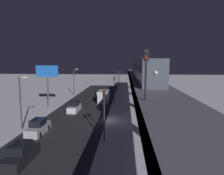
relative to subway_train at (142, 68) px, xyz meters
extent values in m
plane|color=white|center=(6.72, 8.32, -8.43)|extent=(240.00, 240.00, 0.00)
cube|color=#28282D|center=(11.90, 8.32, -8.43)|extent=(11.00, 97.73, 0.01)
cube|color=slate|center=(0.00, 8.32, -2.18)|extent=(5.00, 97.73, 0.80)
cube|color=#38383D|center=(2.38, 8.32, -2.18)|extent=(0.24, 95.78, 0.80)
cylinder|color=slate|center=(0.00, -32.40, -5.51)|extent=(1.40, 1.40, 5.85)
cylinder|color=slate|center=(0.00, -16.11, -5.51)|extent=(1.40, 1.40, 5.85)
cylinder|color=slate|center=(0.00, 0.18, -5.51)|extent=(1.40, 1.40, 5.85)
cylinder|color=slate|center=(0.00, 16.47, -5.51)|extent=(1.40, 1.40, 5.85)
cube|color=#4C5160|center=(0.00, 9.30, -0.08)|extent=(2.90, 18.00, 3.40)
cube|color=black|center=(0.00, 9.30, 0.33)|extent=(2.94, 16.20, 0.90)
cube|color=#4C5160|center=(0.00, -9.30, -0.08)|extent=(2.90, 18.00, 3.40)
cube|color=black|center=(0.00, -9.30, 0.33)|extent=(2.94, 16.20, 0.90)
sphere|color=white|center=(0.00, 18.35, 0.09)|extent=(0.44, 0.44, 0.44)
cylinder|color=black|center=(1.71, 24.70, -0.18)|extent=(0.16, 0.16, 3.20)
cube|color=black|center=(1.71, 24.70, 1.77)|extent=(0.36, 0.28, 0.90)
sphere|color=#333333|center=(1.71, 24.86, 2.00)|extent=(0.22, 0.22, 0.22)
sphere|color=red|center=(1.71, 24.86, 1.54)|extent=(0.22, 0.22, 0.22)
cube|color=#B2B2B7|center=(15.10, 14.78, -7.88)|extent=(1.80, 4.75, 1.10)
cube|color=black|center=(15.10, 14.78, -6.90)|extent=(1.58, 2.28, 0.87)
cylinder|color=black|center=(14.25, 16.25, -8.11)|extent=(0.20, 0.64, 0.64)
cylinder|color=black|center=(15.96, 16.25, -8.11)|extent=(0.20, 0.64, 0.64)
cylinder|color=black|center=(14.25, 13.31, -8.11)|extent=(0.20, 0.64, 0.64)
cylinder|color=black|center=(15.96, 13.31, -8.11)|extent=(0.20, 0.64, 0.64)
cube|color=silver|center=(10.50, -17.35, -7.88)|extent=(1.80, 4.33, 1.10)
cube|color=black|center=(10.50, -17.35, -6.90)|extent=(1.58, 2.08, 0.87)
cube|color=black|center=(13.30, 22.77, -7.88)|extent=(1.80, 4.68, 1.10)
cube|color=black|center=(13.30, 22.77, -6.90)|extent=(1.58, 2.24, 0.87)
cube|color=silver|center=(13.30, 2.40, -7.88)|extent=(1.80, 4.62, 1.10)
cube|color=black|center=(13.30, 2.40, -6.90)|extent=(1.58, 2.22, 0.87)
cube|color=navy|center=(8.50, -10.90, -7.23)|extent=(2.30, 2.20, 2.40)
cube|color=silver|center=(8.50, -7.10, -7.03)|extent=(2.40, 5.00, 2.80)
cylinder|color=#2D2D2D|center=(5.80, 17.12, -5.68)|extent=(0.16, 0.16, 5.50)
cube|color=black|center=(5.80, 17.12, -2.48)|extent=(0.32, 0.32, 0.90)
sphere|color=red|center=(5.80, 17.30, -2.18)|extent=(0.20, 0.20, 0.20)
sphere|color=black|center=(5.80, 17.30, -2.48)|extent=(0.20, 0.20, 0.20)
sphere|color=black|center=(5.80, 17.30, -2.78)|extent=(0.20, 0.20, 0.20)
cylinder|color=#2D2D2D|center=(5.80, -4.33, -5.68)|extent=(0.16, 0.16, 5.50)
cube|color=black|center=(5.80, -4.33, -2.48)|extent=(0.32, 0.32, 0.90)
sphere|color=black|center=(5.80, -4.15, -2.18)|extent=(0.20, 0.20, 0.20)
sphere|color=black|center=(5.80, -4.15, -2.48)|extent=(0.20, 0.20, 0.20)
sphere|color=#19E53F|center=(5.80, -4.15, -2.78)|extent=(0.20, 0.20, 0.20)
cylinder|color=#2D2D2D|center=(5.80, -25.77, -5.68)|extent=(0.16, 0.16, 5.50)
cube|color=black|center=(5.80, -25.77, -2.48)|extent=(0.32, 0.32, 0.90)
sphere|color=red|center=(5.80, -25.59, -2.18)|extent=(0.20, 0.20, 0.20)
sphere|color=black|center=(5.80, -25.59, -2.48)|extent=(0.20, 0.20, 0.20)
sphere|color=black|center=(5.80, -25.59, -2.78)|extent=(0.20, 0.20, 0.20)
cylinder|color=#2D2D2D|center=(5.80, -47.21, -5.68)|extent=(0.16, 0.16, 5.50)
cube|color=black|center=(5.80, -47.21, -2.48)|extent=(0.32, 0.32, 0.90)
sphere|color=black|center=(5.80, -47.03, -2.18)|extent=(0.20, 0.20, 0.20)
sphere|color=yellow|center=(5.80, -47.03, -2.48)|extent=(0.20, 0.20, 0.20)
sphere|color=black|center=(5.80, -47.03, -2.78)|extent=(0.20, 0.20, 0.20)
cylinder|color=#4C4C51|center=(19.93, -1.25, -5.18)|extent=(0.36, 0.36, 6.50)
cube|color=blue|center=(19.93, -1.25, -0.73)|extent=(4.80, 0.30, 2.40)
cylinder|color=#38383D|center=(18.20, 13.32, -4.68)|extent=(0.20, 0.20, 7.50)
ellipsoid|color=#F4E5B2|center=(17.40, 13.32, -0.93)|extent=(0.90, 0.44, 0.30)
cylinder|color=#38383D|center=(18.20, -16.68, -4.68)|extent=(0.20, 0.20, 7.50)
ellipsoid|color=#F4E5B2|center=(17.40, -16.68, -0.93)|extent=(0.90, 0.44, 0.30)
camera|label=1|loc=(3.29, 40.51, 1.29)|focal=32.26mm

